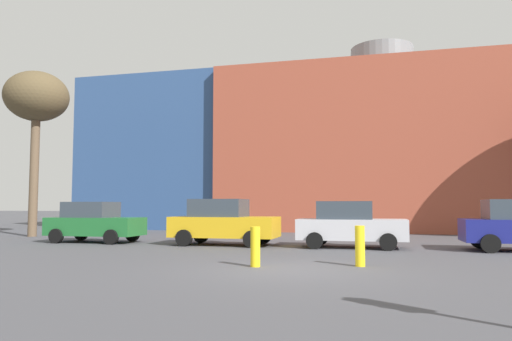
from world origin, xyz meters
TOP-DOWN VIEW (x-y plane):
  - ground_plane at (0.00, 0.00)m, footprint 200.00×200.00m
  - building_backdrop at (2.46, 20.57)m, footprint 39.04×10.80m
  - parked_car_0 at (-9.26, 6.21)m, footprint 3.81×1.87m
  - parked_car_1 at (-3.71, 6.21)m, footprint 4.04×1.98m
  - parked_car_2 at (1.06, 6.21)m, footprint 3.82×1.88m
  - bare_tree_1 at (-14.25, 8.70)m, footprint 3.07×3.07m
  - bollard_yellow_0 at (-0.91, 0.23)m, footprint 0.24×0.24m
  - bollard_yellow_1 at (1.59, 0.95)m, footprint 0.24×0.24m

SIDE VIEW (x-z plane):
  - ground_plane at x=0.00m, z-range 0.00..0.00m
  - bollard_yellow_0 at x=-0.91m, z-range 0.00..0.98m
  - bollard_yellow_1 at x=1.59m, z-range 0.00..1.01m
  - parked_car_0 at x=-9.26m, z-range 0.00..1.65m
  - parked_car_2 at x=1.06m, z-range 0.00..1.65m
  - parked_car_1 at x=-3.71m, z-range 0.00..1.74m
  - building_backdrop at x=2.46m, z-range -0.93..10.82m
  - bare_tree_1 at x=-14.25m, z-range 2.66..10.78m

